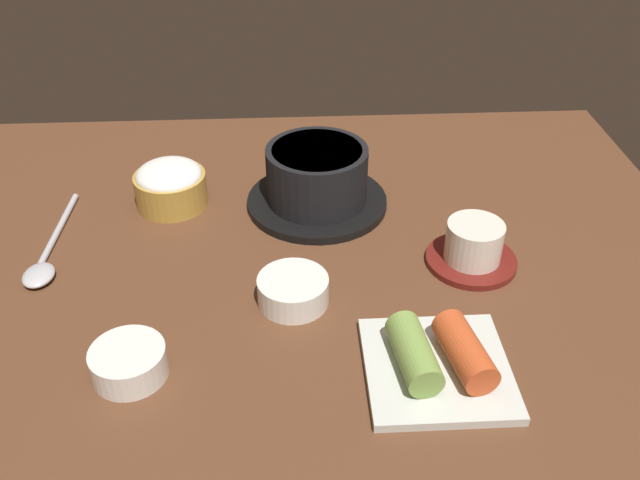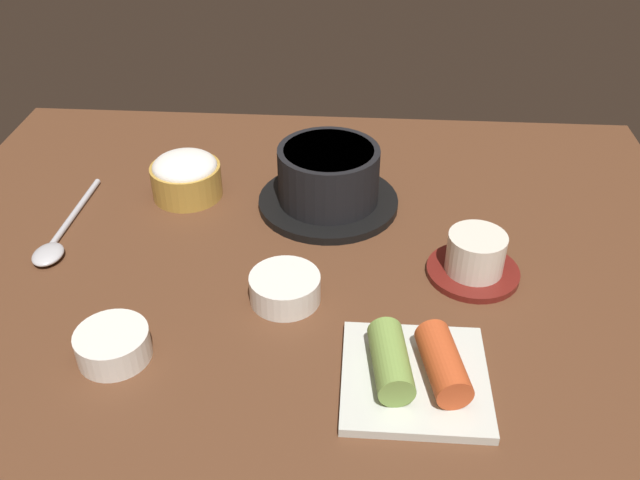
{
  "view_description": "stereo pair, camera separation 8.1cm",
  "coord_description": "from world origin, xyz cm",
  "views": [
    {
      "loc": [
        -1.55,
        -67.52,
        51.92
      ],
      "look_at": [
        2.0,
        -2.0,
        5.0
      ],
      "focal_mm": 38.3,
      "sensor_mm": 36.0,
      "label": 1
    },
    {
      "loc": [
        6.5,
        -67.46,
        51.92
      ],
      "look_at": [
        2.0,
        -2.0,
        5.0
      ],
      "focal_mm": 38.3,
      "sensor_mm": 36.0,
      "label": 2
    }
  ],
  "objects": [
    {
      "name": "dining_table",
      "position": [
        0.0,
        0.0,
        1.0
      ],
      "size": [
        100.0,
        76.0,
        2.0
      ],
      "primitive_type": "cube",
      "color": "#56331E",
      "rests_on": "ground"
    },
    {
      "name": "stone_pot",
      "position": [
        2.27,
        10.37,
        6.03
      ],
      "size": [
        18.81,
        18.81,
        8.49
      ],
      "color": "black",
      "rests_on": "dining_table"
    },
    {
      "name": "rice_bowl",
      "position": [
        -17.26,
        11.7,
        5.12
      ],
      "size": [
        9.53,
        9.53,
        6.17
      ],
      "color": "#B78C38",
      "rests_on": "dining_table"
    },
    {
      "name": "tea_cup_with_saucer",
      "position": [
        20.07,
        -3.52,
        4.44
      ],
      "size": [
        10.83,
        10.83,
        5.54
      ],
      "color": "maroon",
      "rests_on": "dining_table"
    },
    {
      "name": "banchan_cup_center",
      "position": [
        -1.39,
        -9.45,
        3.71
      ],
      "size": [
        7.92,
        7.92,
        3.17
      ],
      "color": "white",
      "rests_on": "dining_table"
    },
    {
      "name": "kimchi_plate",
      "position": [
        12.53,
        -20.93,
        3.66
      ],
      "size": [
        14.18,
        14.18,
        4.53
      ],
      "color": "silver",
      "rests_on": "dining_table"
    },
    {
      "name": "side_bowl_near",
      "position": [
        -17.63,
        -19.49,
        3.69
      ],
      "size": [
        7.44,
        7.44,
        3.13
      ],
      "color": "white",
      "rests_on": "dining_table"
    },
    {
      "name": "spoon",
      "position": [
        -30.87,
        -0.93,
        2.61
      ],
      "size": [
        3.6,
        20.19,
        1.35
      ],
      "color": "#B7B7BC",
      "rests_on": "dining_table"
    }
  ]
}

